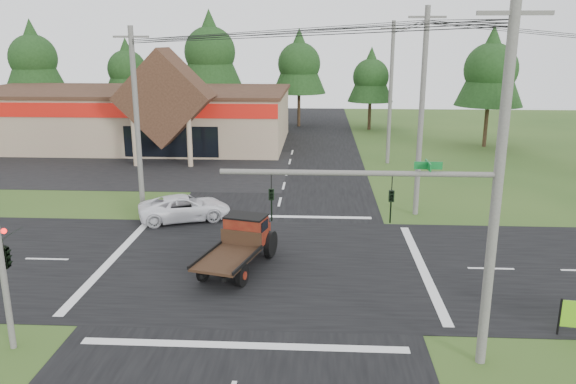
{
  "coord_description": "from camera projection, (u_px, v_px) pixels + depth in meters",
  "views": [
    {
      "loc": [
        2.37,
        -23.34,
        9.69
      ],
      "look_at": [
        0.83,
        4.34,
        2.2
      ],
      "focal_mm": 35.0,
      "sensor_mm": 36.0,
      "label": 1
    }
  ],
  "objects": [
    {
      "name": "utility_pole_ne",
      "position": [
        421.0,
        112.0,
        30.9
      ],
      "size": [
        2.0,
        0.3,
        11.5
      ],
      "color": "#595651",
      "rests_on": "ground"
    },
    {
      "name": "parking_apron",
      "position": [
        111.0,
        168.0,
        44.21
      ],
      "size": [
        28.0,
        14.0,
        0.02
      ],
      "primitive_type": "cube",
      "color": "black",
      "rests_on": "ground"
    },
    {
      "name": "tree_row_c",
      "position": [
        210.0,
        50.0,
        62.93
      ],
      "size": [
        7.28,
        7.28,
        13.13
      ],
      "color": "#332316",
      "rests_on": "ground"
    },
    {
      "name": "antique_flatbed_truck",
      "position": [
        237.0,
        246.0,
        24.28
      ],
      "size": [
        3.32,
        5.63,
        2.21
      ],
      "primitive_type": null,
      "rotation": [
        0.0,
        0.0,
        -0.26
      ],
      "color": "#530D0B",
      "rests_on": "ground"
    },
    {
      "name": "road_ns",
      "position": [
        264.0,
        264.0,
        25.15
      ],
      "size": [
        12.0,
        120.0,
        0.02
      ],
      "primitive_type": "cube",
      "color": "black",
      "rests_on": "ground"
    },
    {
      "name": "cvs_building",
      "position": [
        131.0,
        115.0,
        53.77
      ],
      "size": [
        30.4,
        18.2,
        9.19
      ],
      "color": "tan",
      "rests_on": "ground"
    },
    {
      "name": "utility_pole_nr",
      "position": [
        497.0,
        187.0,
        16.05
      ],
      "size": [
        2.0,
        0.3,
        11.0
      ],
      "color": "#595651",
      "rests_on": "ground"
    },
    {
      "name": "tree_row_d",
      "position": [
        299.0,
        62.0,
        63.71
      ],
      "size": [
        6.16,
        6.16,
        11.11
      ],
      "color": "#332316",
      "rests_on": "ground"
    },
    {
      "name": "traffic_signal_mast",
      "position": [
        435.0,
        226.0,
        16.45
      ],
      "size": [
        8.12,
        0.24,
        7.0
      ],
      "color": "#595651",
      "rests_on": "ground"
    },
    {
      "name": "tree_row_e",
      "position": [
        371.0,
        75.0,
        61.7
      ],
      "size": [
        5.04,
        5.04,
        9.09
      ],
      "color": "#332316",
      "rests_on": "ground"
    },
    {
      "name": "traffic_signal_corner",
      "position": [
        2.0,
        244.0,
        17.57
      ],
      "size": [
        0.53,
        2.48,
        4.4
      ],
      "color": "#595651",
      "rests_on": "ground"
    },
    {
      "name": "tree_side_ne",
      "position": [
        491.0,
        67.0,
        51.18
      ],
      "size": [
        6.16,
        6.16,
        11.11
      ],
      "color": "#332316",
      "rests_on": "ground"
    },
    {
      "name": "utility_pole_nw",
      "position": [
        137.0,
        119.0,
        31.88
      ],
      "size": [
        2.0,
        0.3,
        10.5
      ],
      "color": "#595651",
      "rests_on": "ground"
    },
    {
      "name": "ground",
      "position": [
        264.0,
        264.0,
        25.15
      ],
      "size": [
        120.0,
        120.0,
        0.0
      ],
      "primitive_type": "plane",
      "color": "#2C4C1B",
      "rests_on": "ground"
    },
    {
      "name": "tree_row_b",
      "position": [
        127.0,
        67.0,
        64.95
      ],
      "size": [
        5.6,
        5.6,
        10.1
      ],
      "color": "#332316",
      "rests_on": "ground"
    },
    {
      "name": "white_pickup",
      "position": [
        185.0,
        208.0,
        31.22
      ],
      "size": [
        5.5,
        3.88,
        1.39
      ],
      "primitive_type": "imported",
      "rotation": [
        0.0,
        0.0,
        1.92
      ],
      "color": "white",
      "rests_on": "ground"
    },
    {
      "name": "utility_pole_n",
      "position": [
        391.0,
        92.0,
        44.43
      ],
      "size": [
        2.0,
        0.3,
        11.2
      ],
      "color": "#595651",
      "rests_on": "ground"
    },
    {
      "name": "road_ew",
      "position": [
        264.0,
        264.0,
        25.15
      ],
      "size": [
        120.0,
        12.0,
        0.02
      ],
      "primitive_type": "cube",
      "color": "black",
      "rests_on": "ground"
    },
    {
      "name": "tree_row_a",
      "position": [
        33.0,
        56.0,
        63.21
      ],
      "size": [
        6.72,
        6.72,
        12.12
      ],
      "color": "#332316",
      "rests_on": "ground"
    }
  ]
}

